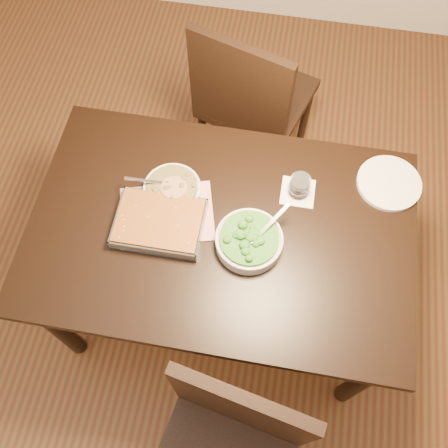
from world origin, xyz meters
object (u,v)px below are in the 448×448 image
table (221,239)px  wine_tumbler (299,186)px  dinner_plate (389,183)px  chair_far (250,100)px  baking_dish (160,223)px  broccoli_bowl (249,240)px  stew_bowl (172,190)px

table → wine_tumbler: 0.35m
table → dinner_plate: (0.59, 0.29, 0.10)m
table → chair_far: 0.78m
table → dinner_plate: bearing=26.3°
table → baking_dish: (-0.22, -0.03, 0.12)m
broccoli_bowl → chair_far: bearing=97.6°
broccoli_bowl → baking_dish: (-0.33, 0.01, -0.01)m
table → broccoli_bowl: 0.17m
chair_far → stew_bowl: bearing=91.1°
wine_tumbler → dinner_plate: wine_tumbler is taller
broccoli_bowl → chair_far: size_ratio=0.25×
dinner_plate → chair_far: 0.79m
table → baking_dish: baking_dish is taller
wine_tumbler → chair_far: (-0.26, 0.57, -0.25)m
stew_bowl → wine_tumbler: wine_tumbler is taller
baking_dish → stew_bowl: bearing=83.4°
table → baking_dish: bearing=-172.1°
baking_dish → wine_tumbler: (0.48, 0.23, 0.02)m
table → dinner_plate: dinner_plate is taller
baking_dish → dinner_plate: 0.87m
stew_bowl → wine_tumbler: 0.47m
baking_dish → wine_tumbler: 0.53m
baking_dish → wine_tumbler: wine_tumbler is taller
table → broccoli_bowl: broccoli_bowl is taller
wine_tumbler → dinner_plate: 0.35m
wine_tumbler → chair_far: bearing=114.2°
broccoli_bowl → wine_tumbler: size_ratio=2.85×
stew_bowl → baking_dish: size_ratio=0.75×
wine_tumbler → table: bearing=-142.3°
dinner_plate → chair_far: (-0.59, 0.48, -0.21)m
baking_dish → broccoli_bowl: bearing=-3.1°
table → chair_far: size_ratio=1.42×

